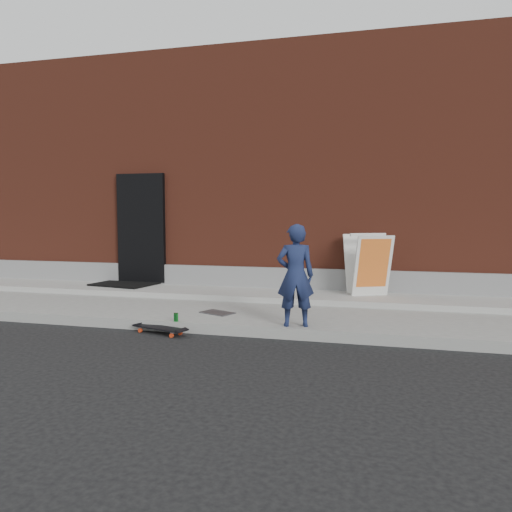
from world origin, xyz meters
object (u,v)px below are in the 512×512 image
(skateboard, at_px, (160,328))
(soda_can, at_px, (176,317))
(child, at_px, (295,275))
(pizza_sign, at_px, (368,264))

(skateboard, xyz_separation_m, soda_can, (0.17, 0.17, 0.13))
(child, bearing_deg, pizza_sign, -124.82)
(child, bearing_deg, soda_can, -9.50)
(child, relative_size, pizza_sign, 1.28)
(child, height_order, soda_can, child)
(pizza_sign, height_order, soda_can, pizza_sign)
(soda_can, bearing_deg, pizza_sign, 44.30)
(child, bearing_deg, skateboard, -4.85)
(child, relative_size, soda_can, 11.61)
(pizza_sign, bearing_deg, skateboard, -135.66)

